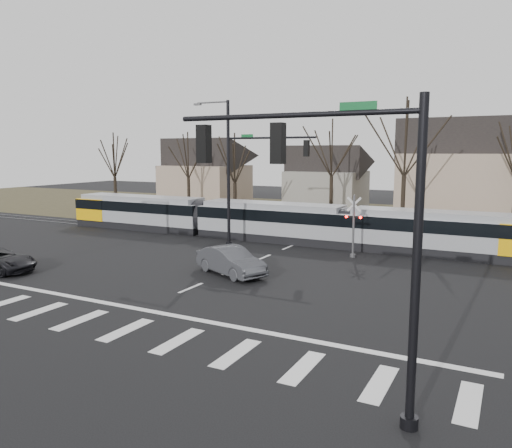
% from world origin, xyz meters
% --- Properties ---
extents(ground, '(140.00, 140.00, 0.00)m').
position_xyz_m(ground, '(0.00, 0.00, 0.00)').
color(ground, black).
extents(grass_verge, '(140.00, 28.00, 0.01)m').
position_xyz_m(grass_verge, '(0.00, 32.00, 0.01)').
color(grass_verge, '#38331E').
rests_on(grass_verge, ground).
extents(crosswalk, '(27.00, 2.60, 0.01)m').
position_xyz_m(crosswalk, '(0.00, -4.00, 0.01)').
color(crosswalk, silver).
rests_on(crosswalk, ground).
extents(stop_line, '(28.00, 0.35, 0.01)m').
position_xyz_m(stop_line, '(0.00, -1.80, 0.01)').
color(stop_line, silver).
rests_on(stop_line, ground).
extents(lane_dashes, '(0.18, 30.00, 0.01)m').
position_xyz_m(lane_dashes, '(0.00, 16.00, 0.01)').
color(lane_dashes, silver).
rests_on(lane_dashes, ground).
extents(rail_pair, '(90.00, 1.52, 0.06)m').
position_xyz_m(rail_pair, '(0.00, 15.80, 0.03)').
color(rail_pair, '#59595E').
rests_on(rail_pair, ground).
extents(tram, '(37.78, 2.81, 2.86)m').
position_xyz_m(tram, '(-2.39, 16.00, 1.56)').
color(tram, gray).
rests_on(tram, ground).
extents(sedan, '(5.14, 5.88, 1.53)m').
position_xyz_m(sedan, '(0.38, 5.26, 0.77)').
color(sedan, '#434449').
rests_on(sedan, ground).
extents(signal_pole_near_right, '(6.72, 0.44, 8.00)m').
position_xyz_m(signal_pole_near_right, '(10.11, -6.00, 5.17)').
color(signal_pole_near_right, black).
rests_on(signal_pole_near_right, ground).
extents(signal_pole_far, '(9.28, 0.44, 10.20)m').
position_xyz_m(signal_pole_far, '(-2.41, 12.50, 5.70)').
color(signal_pole_far, black).
rests_on(signal_pole_far, ground).
extents(rail_crossing_signal, '(1.08, 0.36, 4.00)m').
position_xyz_m(rail_crossing_signal, '(5.00, 12.79, 1.89)').
color(rail_crossing_signal, '#59595B').
rests_on(rail_crossing_signal, ground).
extents(tree_row, '(59.20, 7.20, 10.00)m').
position_xyz_m(tree_row, '(2.00, 26.00, 5.00)').
color(tree_row, black).
rests_on(tree_row, ground).
extents(house_a, '(9.72, 8.64, 8.60)m').
position_xyz_m(house_a, '(-20.00, 34.00, 4.46)').
color(house_a, gray).
rests_on(house_a, ground).
extents(house_b, '(8.64, 7.56, 7.65)m').
position_xyz_m(house_b, '(-5.00, 36.00, 3.97)').
color(house_b, gray).
rests_on(house_b, ground).
extents(house_c, '(10.80, 8.64, 10.10)m').
position_xyz_m(house_c, '(9.00, 33.00, 5.23)').
color(house_c, gray).
rests_on(house_c, ground).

